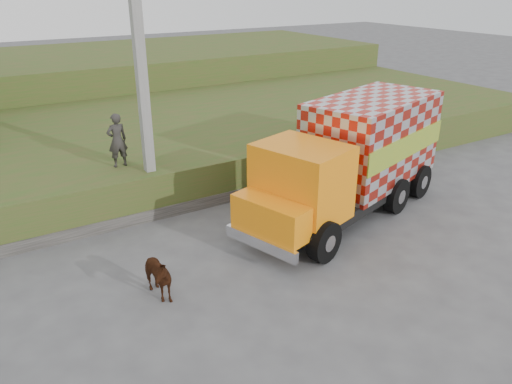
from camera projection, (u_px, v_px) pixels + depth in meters
ground at (250, 266)px, 13.59m from camera, size 120.00×120.00×0.00m
embankment at (129, 144)px, 21.13m from camera, size 40.00×12.00×1.50m
embankment_far at (64, 81)px, 30.23m from camera, size 40.00×12.00×3.00m
retaining_strip at (128, 218)px, 15.85m from camera, size 16.00×0.50×0.40m
utility_pole at (143, 91)px, 15.11m from camera, size 1.20×0.30×8.00m
cargo_truck at (353, 157)px, 16.16m from camera, size 8.59×4.84×3.65m
cow at (154, 276)px, 12.08m from camera, size 0.83×1.47×1.17m
pedestrian at (117, 140)px, 16.15m from camera, size 0.67×0.46×1.78m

